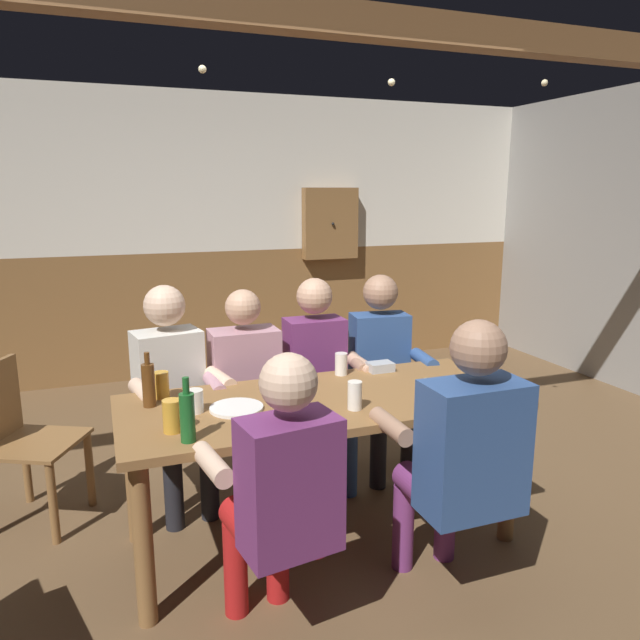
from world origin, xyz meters
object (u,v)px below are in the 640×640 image
object	(u,v)px
bottle_1	(187,416)
pint_glass_1	(341,364)
person_0	(172,386)
person_5	(463,450)
pint_glass_2	(172,416)
dining_table	(322,419)
condiment_caddy	(380,367)
person_2	(318,372)
pint_glass_3	(161,385)
person_3	(382,365)
plate_0	(236,408)
bottle_0	(149,384)
pint_glass_0	(355,395)
chair_empty_near_right	(20,438)
person_1	(248,384)
plate_1	(292,420)
pint_glass_4	(194,401)
wall_dart_cabinet	(330,223)
person_4	(281,489)
table_candle	(427,387)

from	to	relation	value
bottle_1	pint_glass_1	distance (m)	1.11
person_0	person_5	distance (m)	1.65
person_5	pint_glass_2	distance (m)	1.22
dining_table	condiment_caddy	bearing A→B (deg)	33.52
person_2	pint_glass_3	world-z (taller)	person_2
person_3	plate_0	bearing A→B (deg)	39.03
plate_0	bottle_1	world-z (taller)	bottle_1
person_0	person_2	xyz separation A→B (m)	(0.86, -0.01, -0.01)
bottle_0	pint_glass_0	xyz separation A→B (m)	(0.89, -0.37, -0.04)
person_5	pint_glass_1	size ratio (longest dim) A/B	10.39
chair_empty_near_right	pint_glass_2	size ratio (longest dim) A/B	6.27
chair_empty_near_right	bottle_0	world-z (taller)	bottle_0
person_1	person_5	world-z (taller)	person_5
dining_table	bottle_1	world-z (taller)	bottle_1
plate_1	pint_glass_3	distance (m)	0.73
pint_glass_4	person_3	bearing A→B (deg)	25.80
pint_glass_2	chair_empty_near_right	bearing A→B (deg)	128.06
person_3	wall_dart_cabinet	size ratio (longest dim) A/B	1.78
person_3	bottle_1	size ratio (longest dim) A/B	4.61
person_4	person_0	bearing A→B (deg)	92.33
person_4	wall_dart_cabinet	world-z (taller)	wall_dart_cabinet
bottle_1	pint_glass_3	distance (m)	0.58
person_5	plate_0	xyz separation A→B (m)	(-0.81, 0.64, 0.07)
person_1	plate_1	distance (m)	0.88
person_0	pint_glass_4	bearing A→B (deg)	82.57
person_3	plate_0	distance (m)	1.25
person_3	pint_glass_2	bearing A→B (deg)	38.40
person_0	person_5	xyz separation A→B (m)	(1.03, -1.28, 0.01)
dining_table	bottle_0	world-z (taller)	bottle_0
bottle_1	pint_glass_3	world-z (taller)	bottle_1
person_5	pint_glass_1	world-z (taller)	person_5
person_5	condiment_caddy	world-z (taller)	person_5
person_1	person_5	xyz separation A→B (m)	(0.61, -1.27, 0.04)
dining_table	plate_1	size ratio (longest dim) A/B	7.31
person_2	table_candle	xyz separation A→B (m)	(0.29, -0.76, 0.11)
person_2	condiment_caddy	world-z (taller)	person_2
chair_empty_near_right	pint_glass_0	world-z (taller)	pint_glass_0
pint_glass_2	pint_glass_3	world-z (taller)	pint_glass_2
chair_empty_near_right	condiment_caddy	bearing A→B (deg)	104.55
plate_1	pint_glass_0	size ratio (longest dim) A/B	1.99
person_3	pint_glass_4	world-z (taller)	person_3
person_4	table_candle	world-z (taller)	person_4
pint_glass_0	pint_glass_3	bearing A→B (deg)	150.21
person_3	bottle_1	distance (m)	1.63
dining_table	wall_dart_cabinet	xyz separation A→B (m)	(1.23, 3.03, 0.78)
person_0	pint_glass_2	distance (m)	0.83
person_1	pint_glass_0	world-z (taller)	person_1
dining_table	person_0	distance (m)	0.91
person_3	pint_glass_2	xyz separation A→B (m)	(-1.38, -0.81, 0.14)
person_4	person_3	bearing A→B (deg)	41.97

